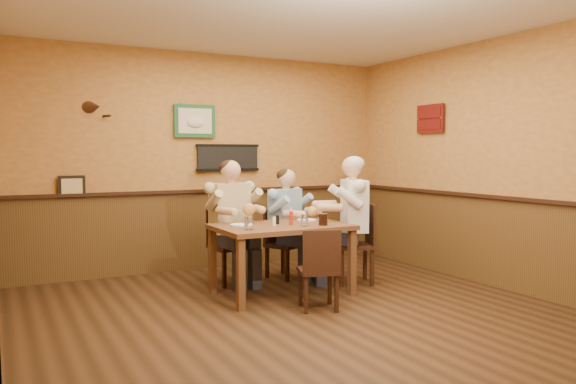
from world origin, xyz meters
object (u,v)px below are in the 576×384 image
chair_back_left (230,245)px  pepper_shaker (277,220)px  chair_back_right (285,243)px  cola_tumbler (323,219)px  dining_table (282,233)px  diner_tan_shirt (230,228)px  chair_near_side (318,269)px  water_glass_left (249,223)px  hot_sauce_bottle (291,217)px  diner_blue_polo (285,229)px  diner_white_elder (354,227)px  chair_right_end (354,243)px  salt_shaker (274,221)px  water_glass_mid (305,220)px

chair_back_left → pepper_shaker: (0.28, -0.66, 0.35)m
chair_back_right → cola_tumbler: (-0.04, -0.96, 0.40)m
pepper_shaker → dining_table: bearing=-68.6°
dining_table → diner_tan_shirt: (-0.30, 0.72, -0.02)m
chair_near_side → pepper_shaker: bearing=-65.6°
water_glass_left → pepper_shaker: bearing=29.7°
chair_near_side → hot_sauce_bottle: 0.76m
dining_table → diner_blue_polo: bearing=60.0°
water_glass_left → chair_near_side: bearing=-42.9°
chair_back_right → chair_back_left: bearing=154.4°
diner_white_elder → diner_blue_polo: bearing=-115.8°
chair_back_right → chair_right_end: size_ratio=0.90×
hot_sauce_bottle → chair_right_end: bearing=7.8°
chair_back_left → chair_back_right: 0.71m
diner_blue_polo → diner_white_elder: size_ratio=0.90×
salt_shaker → diner_blue_polo: bearing=55.2°
salt_shaker → pepper_shaker: 0.12m
chair_back_right → diner_tan_shirt: (-0.71, 0.01, 0.23)m
diner_blue_polo → chair_right_end: bearing=-73.0°
chair_back_right → diner_white_elder: 0.89m
chair_back_right → cola_tumbler: bearing=-117.2°
dining_table → hot_sauce_bottle: hot_sauce_bottle is taller
chair_right_end → cola_tumbler: 0.77m
salt_shaker → chair_back_left: bearing=104.8°
chair_right_end → diner_blue_polo: (-0.57, 0.64, 0.13)m
chair_back_left → diner_tan_shirt: (0.00, 0.00, 0.19)m
diner_white_elder → chair_back_left: bearing=-94.4°
dining_table → chair_back_left: bearing=113.1°
chair_right_end → cola_tumbler: chair_right_end is taller
diner_blue_polo → water_glass_mid: diner_blue_polo is taller
chair_right_end → diner_white_elder: size_ratio=0.70×
chair_back_right → chair_near_side: 1.43m
chair_right_end → water_glass_mid: 0.93m
water_glass_left → hot_sauce_bottle: hot_sauce_bottle is taller
chair_back_left → diner_white_elder: 1.45m
chair_back_right → pepper_shaker: pepper_shaker is taller
chair_right_end → diner_tan_shirt: size_ratio=0.72×
chair_near_side → cola_tumbler: (0.31, 0.43, 0.41)m
diner_blue_polo → water_glass_left: diner_blue_polo is taller
diner_blue_polo → salt_shaker: bearing=-149.5°
chair_back_left → diner_white_elder: bearing=-33.8°
dining_table → water_glass_mid: bearing=-53.4°
dining_table → diner_blue_polo: (0.41, 0.70, -0.06)m
chair_back_right → cola_tumbler: size_ratio=6.75×
chair_back_left → diner_blue_polo: size_ratio=0.76×
chair_back_left → cola_tumbler: chair_back_left is taller
water_glass_left → water_glass_mid: bearing=-1.3°
chair_back_left → water_glass_left: chair_back_left is taller
chair_right_end → salt_shaker: size_ratio=10.07×
chair_right_end → diner_blue_polo: diner_blue_polo is taller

